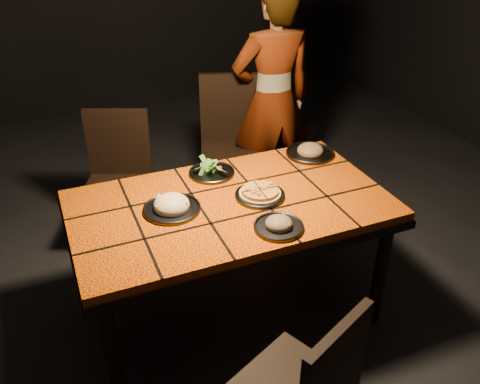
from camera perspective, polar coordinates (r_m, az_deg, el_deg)
name	(u,v)px	position (r m, az deg, el deg)	size (l,w,h in m)	color
room_shell	(229,55)	(2.28, -1.29, 15.17)	(6.04, 7.04, 3.08)	black
dining_table	(230,214)	(2.63, -1.08, -2.52)	(1.62, 0.92, 0.75)	#DF5507
chair_near	(310,384)	(2.09, 7.85, -20.59)	(0.51, 0.51, 0.85)	black
chair_far_left	(118,172)	(3.43, -13.52, 2.25)	(0.54, 0.54, 0.92)	black
chair_far_right	(232,137)	(3.70, -0.85, 6.25)	(0.58, 0.58, 1.01)	black
diner	(272,101)	(3.67, 3.66, 10.20)	(0.60, 0.40, 1.66)	brown
plate_pizza	(260,194)	(2.62, 2.26, -0.20)	(0.26, 0.26, 0.04)	#3F3E44
plate_pasta	(172,206)	(2.52, -7.68, -1.57)	(0.29, 0.29, 0.09)	#3F3E44
plate_salad	(212,170)	(2.83, -3.21, 2.48)	(0.26, 0.26, 0.07)	#3F3E44
plate_mushroom_a	(279,225)	(2.38, 4.37, -3.66)	(0.24, 0.24, 0.08)	#3F3E44
plate_mushroom_b	(310,151)	(3.07, 7.89, 4.60)	(0.29, 0.29, 0.09)	#3F3E44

